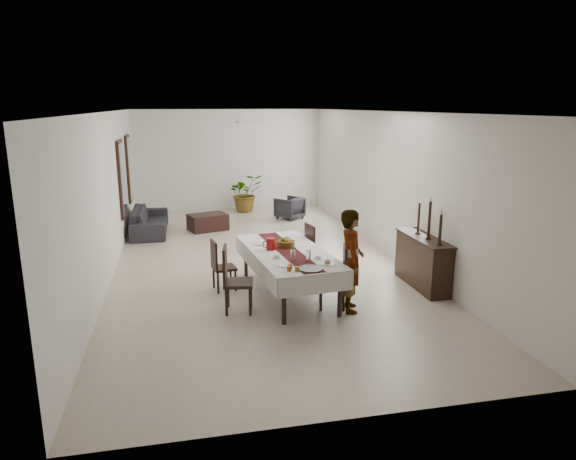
{
  "coord_description": "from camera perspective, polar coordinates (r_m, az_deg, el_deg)",
  "views": [
    {
      "loc": [
        -1.61,
        -10.7,
        3.34
      ],
      "look_at": [
        0.35,
        -1.56,
        1.05
      ],
      "focal_mm": 32.0,
      "sensor_mm": 36.0,
      "label": 1
    }
  ],
  "objects": [
    {
      "name": "chair_right_far_leg_br",
      "position": [
        10.23,
        -0.03,
        -3.97
      ],
      "size": [
        0.05,
        0.05,
        0.45
      ],
      "primitive_type": "cylinder",
      "rotation": [
        0.0,
        0.0,
        0.15
      ],
      "color": "black",
      "rests_on": "floor"
    },
    {
      "name": "chair_left_far_leg_fl",
      "position": [
        9.71,
        -8.26,
        -5.26
      ],
      "size": [
        0.05,
        0.05,
        0.4
      ],
      "primitive_type": "cylinder",
      "rotation": [
        0.0,
        0.0,
        0.17
      ],
      "color": "black",
      "rests_on": "floor"
    },
    {
      "name": "candlestick_near_candle",
      "position": [
        9.2,
        16.69,
        1.92
      ],
      "size": [
        0.04,
        0.04,
        0.08
      ],
      "primitive_type": "cylinder",
      "color": "beige",
      "rests_on": "candlestick_near_shaft"
    },
    {
      "name": "potted_plant",
      "position": [
        16.47,
        -4.75,
        4.14
      ],
      "size": [
        1.3,
        1.2,
        1.2
      ],
      "primitive_type": "imported",
      "rotation": [
        0.0,
        0.0,
        0.28
      ],
      "color": "#316327",
      "rests_on": "floor"
    },
    {
      "name": "chair_right_far_leg_bl",
      "position": [
        9.9,
        0.74,
        -4.58
      ],
      "size": [
        0.05,
        0.05,
        0.45
      ],
      "primitive_type": "cylinder",
      "rotation": [
        0.0,
        0.0,
        0.15
      ],
      "color": "black",
      "rests_on": "floor"
    },
    {
      "name": "chair_right_near_seat",
      "position": [
        8.67,
        4.92,
        -5.57
      ],
      "size": [
        0.55,
        0.55,
        0.05
      ],
      "primitive_type": "cube",
      "rotation": [
        0.0,
        0.0,
        1.32
      ],
      "color": "black",
      "rests_on": "chair_right_near_leg_fl"
    },
    {
      "name": "candlestick_far_base",
      "position": [
        10.03,
        14.25,
        -0.32
      ],
      "size": [
        0.1,
        0.1,
        0.03
      ],
      "primitive_type": "cylinder",
      "color": "black",
      "rests_on": "sideboard_top"
    },
    {
      "name": "plate_far_left",
      "position": [
        9.56,
        -3.1,
        -1.52
      ],
      "size": [
        0.26,
        0.26,
        0.02
      ],
      "primitive_type": "cylinder",
      "color": "silver",
      "rests_on": "tablecloth_top"
    },
    {
      "name": "tablecloth_drape_far",
      "position": [
        10.42,
        -2.43,
        -1.18
      ],
      "size": [
        1.26,
        0.15,
        0.32
      ],
      "primitive_type": "cube",
      "rotation": [
        0.0,
        0.0,
        0.11
      ],
      "color": "silver",
      "rests_on": "dining_table_top"
    },
    {
      "name": "chair_right_near_back",
      "position": [
        8.59,
        6.34,
        -3.62
      ],
      "size": [
        0.15,
        0.45,
        0.58
      ],
      "primitive_type": "cube",
      "rotation": [
        0.0,
        0.0,
        1.32
      ],
      "color": "black",
      "rests_on": "chair_right_near_seat"
    },
    {
      "name": "table_runner",
      "position": [
        9.11,
        -0.03,
        -2.3
      ],
      "size": [
        0.67,
        2.71,
        0.0
      ],
      "primitive_type": "cube",
      "rotation": [
        0.0,
        0.0,
        0.11
      ],
      "color": "#571919",
      "rests_on": "tablecloth_top"
    },
    {
      "name": "dining_table_top",
      "position": [
        9.12,
        -0.03,
        -2.55
      ],
      "size": [
        1.35,
        2.68,
        0.05
      ],
      "primitive_type": "cube",
      "rotation": [
        0.0,
        0.0,
        0.11
      ],
      "color": "black",
      "rests_on": "table_leg_fl"
    },
    {
      "name": "chair_left_far_leg_br",
      "position": [
        9.49,
        -5.85,
        -5.65
      ],
      "size": [
        0.05,
        0.05,
        0.4
      ],
      "primitive_type": "cylinder",
      "rotation": [
        0.0,
        0.0,
        0.17
      ],
      "color": "black",
      "rests_on": "floor"
    },
    {
      "name": "bread_near_right",
      "position": [
        8.35,
        4.39,
        -3.59
      ],
      "size": [
        0.1,
        0.1,
        0.1
      ],
      "primitive_type": "sphere",
      "color": "tan",
      "rests_on": "plate_near_right"
    },
    {
      "name": "fruit_yellow",
      "position": [
        9.29,
        -0.13,
        -1.14
      ],
      "size": [
        0.09,
        0.09,
        0.09
      ],
      "primitive_type": "sphere",
      "color": "gold",
      "rests_on": "fruit_basket"
    },
    {
      "name": "pitcher_handle",
      "position": [
        9.13,
        -2.49,
        -1.6
      ],
      "size": [
        0.13,
        0.04,
        0.13
      ],
      "primitive_type": "torus",
      "rotation": [
        1.57,
        0.0,
        0.11
      ],
      "color": "maroon",
      "rests_on": "red_pitcher"
    },
    {
      "name": "table_leg_br",
      "position": [
        10.49,
        0.3,
        -2.65
      ],
      "size": [
        0.08,
        0.08,
        0.75
      ],
      "primitive_type": "cylinder",
      "rotation": [
        0.0,
        0.0,
        0.11
      ],
      "color": "black",
      "rests_on": "floor"
    },
    {
      "name": "candlestick_far_candle",
      "position": [
        9.91,
        14.46,
        3.18
      ],
      "size": [
        0.04,
        0.04,
        0.08
      ],
      "primitive_type": "cylinder",
      "color": "white",
      "rests_on": "candlestick_far_shaft"
    },
    {
      "name": "sideboard_body",
      "position": [
        9.95,
        14.72,
        -3.51
      ],
      "size": [
        0.41,
        1.54,
        0.93
      ],
      "primitive_type": "cube",
      "color": "black",
      "rests_on": "floor"
    },
    {
      "name": "mirror_frame_near",
      "position": [
        13.08,
        -17.98,
        5.46
      ],
      "size": [
        0.06,
        1.05,
        1.85
      ],
      "primitive_type": "cube",
      "color": "black",
      "rests_on": "wall_left"
    },
    {
      "name": "fan_hub",
      "position": [
        13.8,
        -5.49,
        11.88
      ],
      "size": [
        0.16,
        0.16,
        0.08
      ],
      "primitive_type": "cylinder",
      "color": "silver",
      "rests_on": "fan_rod"
    },
    {
      "name": "chair_right_near_leg_br",
      "position": [
        8.93,
        3.63,
        -6.69
      ],
      "size": [
        0.06,
        0.06,
        0.45
      ],
      "primitive_type": "cylinder",
      "rotation": [
        0.0,
        0.0,
        -0.25
      ],
      "color": "black",
      "rests_on": "floor"
    },
    {
      "name": "chair_left_far_seat",
      "position": [
        9.53,
        -7.11,
        -4.19
      ],
      "size": [
        0.46,
        0.46,
        0.05
      ],
      "primitive_type": "cube",
      "rotation": [
        0.0,
        0.0,
        -1.4
      ],
      "color": "black",
      "rests_on": "chair_left_far_leg_fl"
    },
    {
      "name": "ceiling",
      "position": [
        10.82,
        -3.62,
        13.0
      ],
      "size": [
        6.0,
        12.0,
        0.02
      ],
      "primitive_type": "cube",
      "color": "white",
      "rests_on": "wall_back"
    },
    {
      "name": "wall_right",
      "position": [
        11.78,
        11.15,
        5.01
      ],
      "size": [
        0.02,
        12.0,
        3.2
      ],
      "primitive_type": "cube",
      "color": "white",
      "rests_on": "floor"
    },
    {
      "name": "chair_right_far_leg_fr",
      "position": [
        10.36,
        1.89,
        -3.75
      ],
      "size": [
        0.05,
        0.05,
        0.45
      ],
      "primitive_type": "cylinder",
      "rotation": [
        0.0,
        0.0,
        0.15
      ],
      "color": "black",
      "rests_on": "floor"
    },
    {
      "name": "teacup_left",
      "position": [
        8.66,
        -1.26,
        -2.95
      ],
      "size": [
        0.1,
        0.1,
        0.06
      ],
      "primitive_type": "cylinder",
      "color": "silver",
      "rests_on": "saucer_left"
    },
    {
      "name": "chair_left_far_leg_fr",
      "position": [
        9.41,
        -7.78,
        -5.87
      ],
      "size": [
        0.05,
        0.05,
        0.4
      ],
      "primitive_type": "cylinder",
      "rotation": [
        0.0,
        0.0,
        0.17
      ],
      "color": "black",
      "rests_on": "floor"
    },
    {
      "name": "candlestick_near_base",
      "position": [
        9.33,
        16.45,
        -1.52
      ],
      "size": [
        0.1,
        0.1,
        0.03
      ],
      "primitive_type": "cylinder",
      "color": "black",
      "rests_on": "sideboard_top"
    },
    {
      "name": "chair_left_near_seat",
      "position": [
        8.5,
        -5.52,
        -5.89
      ],
      "size": [
        0.54,
        0.54,
        0.05
      ],
      "primitive_type": "cube",
      "rotation": [
        0.0,
        0.0,
        -1.74
      ],
      "color": "black",
      "rests_on": "chair_left_near_leg_fl"
    },
    {
      "name": "teacup_right",
      "position": [
        8.63,
        3.36,
        -3.04
      ],
      "size": [
        0.1,
        0.1,
        0.06
      ],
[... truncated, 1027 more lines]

